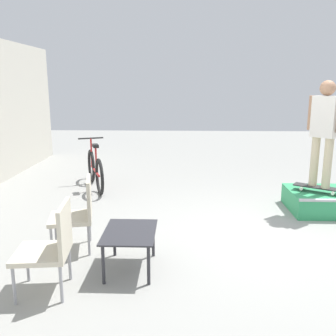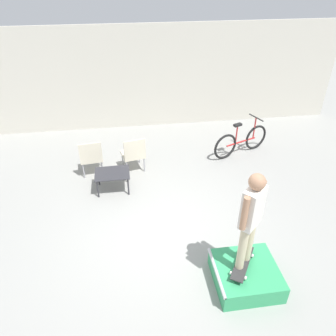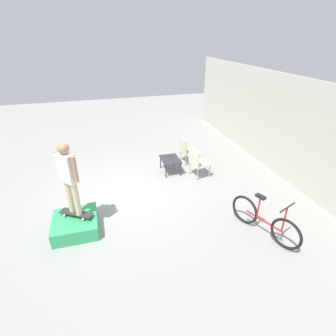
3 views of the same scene
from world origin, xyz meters
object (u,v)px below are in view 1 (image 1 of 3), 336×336
(person_skater, at_px, (324,126))
(bicycle, at_px, (95,170))
(skate_ramp_box, at_px, (319,201))
(skateboard_on_ramp, at_px, (319,187))
(coffee_table, at_px, (130,236))
(patio_chair_right, at_px, (78,211))
(patio_chair_left, at_px, (51,244))

(person_skater, xyz_separation_m, bicycle, (1.34, 3.98, -1.05))
(skate_ramp_box, relative_size, skateboard_on_ramp, 1.35)
(skate_ramp_box, bearing_deg, coffee_table, 126.48)
(skate_ramp_box, height_order, skateboard_on_ramp, skateboard_on_ramp)
(patio_chair_right, height_order, bicycle, bicycle)
(person_skater, bearing_deg, skate_ramp_box, -78.67)
(patio_chair_right, xyz_separation_m, bicycle, (2.87, 0.44, -0.14))
(person_skater, relative_size, patio_chair_right, 1.83)
(skateboard_on_ramp, relative_size, patio_chair_right, 0.83)
(skateboard_on_ramp, xyz_separation_m, bicycle, (1.34, 3.98, -0.04))
(skate_ramp_box, height_order, person_skater, person_skater)
(skateboard_on_ramp, height_order, coffee_table, coffee_table)
(patio_chair_right, bearing_deg, person_skater, 101.23)
(skate_ramp_box, bearing_deg, skateboard_on_ramp, 143.73)
(coffee_table, distance_m, patio_chair_left, 0.88)
(patio_chair_left, distance_m, patio_chair_right, 1.01)
(person_skater, relative_size, patio_chair_left, 1.83)
(skate_ramp_box, xyz_separation_m, patio_chair_right, (-1.60, 3.59, 0.34))
(patio_chair_left, relative_size, bicycle, 0.56)
(skateboard_on_ramp, xyz_separation_m, person_skater, (0.00, 0.00, 1.01))
(coffee_table, bearing_deg, person_skater, -53.93)
(person_skater, xyz_separation_m, patio_chair_left, (-2.54, 3.54, -0.92))
(person_skater, distance_m, bicycle, 4.33)
(skateboard_on_ramp, bearing_deg, bicycle, 14.12)
(person_skater, distance_m, patio_chair_left, 4.45)
(person_skater, bearing_deg, skateboard_on_ramp, 137.60)
(skate_ramp_box, height_order, patio_chair_right, patio_chair_right)
(skate_ramp_box, distance_m, patio_chair_left, 4.45)
(person_skater, bearing_deg, bicycle, 29.03)
(skateboard_on_ramp, xyz_separation_m, coffee_table, (-2.05, 2.82, -0.02))
(skate_ramp_box, bearing_deg, patio_chair_left, 126.04)
(skate_ramp_box, relative_size, person_skater, 0.61)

